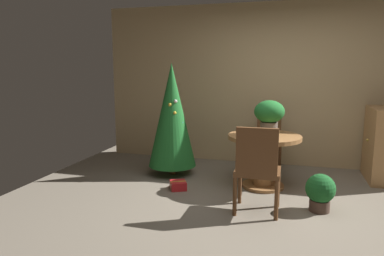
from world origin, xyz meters
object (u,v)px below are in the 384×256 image
Objects in this scene: wooden_chair_near at (257,166)px; gift_box_red at (178,185)px; wooden_chair_far at (268,136)px; holiday_tree at (172,115)px; potted_plant at (320,191)px; round_dining_table at (264,153)px; flower_vase at (269,114)px.

gift_box_red is (-1.06, 0.53, -0.49)m from wooden_chair_near.
wooden_chair_far is 1.52m from holiday_tree.
potted_plant is (0.67, 0.27, -0.31)m from wooden_chair_near.
round_dining_table is 0.52m from flower_vase.
holiday_tree reaches higher than wooden_chair_far.
flower_vase reaches higher than gift_box_red.
holiday_tree is 2.32m from potted_plant.
round_dining_table is 1.45m from holiday_tree.
wooden_chair_near is 1.28m from gift_box_red.
holiday_tree reaches higher than wooden_chair_near.
holiday_tree is (-1.36, 1.17, 0.35)m from wooden_chair_near.
gift_box_red is at bearing -131.06° from wooden_chair_far.
holiday_tree is at bearing 115.00° from gift_box_red.
holiday_tree reaches higher than round_dining_table.
round_dining_table is 0.58× the size of holiday_tree.
flower_vase is at bearing -7.45° from holiday_tree.
gift_box_red is at bearing 171.61° from potted_plant.
round_dining_table is at bearing 90.00° from wooden_chair_near.
wooden_chair_far is at bearing 48.94° from gift_box_red.
holiday_tree is 1.09m from gift_box_red.
flower_vase is 1.08m from wooden_chair_near.
flower_vase is at bearing 87.29° from wooden_chair_near.
holiday_tree is 3.88× the size of potted_plant.
wooden_chair_far reaches higher than potted_plant.
potted_plant is at bearing 21.90° from wooden_chair_near.
wooden_chair_near is (-0.05, -0.98, -0.44)m from flower_vase.
wooden_chair_near reaches higher than gift_box_red.
round_dining_table is 2.24× the size of potted_plant.
wooden_chair_near is (-0.00, -1.74, 0.01)m from wooden_chair_far.
gift_box_red is at bearing -159.28° from round_dining_table.
wooden_chair_far is 1.74m from wooden_chair_near.
flower_vase is at bearing -86.52° from wooden_chair_far.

